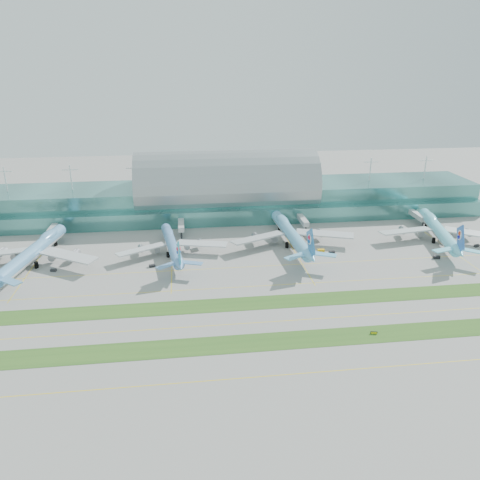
{
  "coord_description": "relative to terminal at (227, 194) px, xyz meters",
  "views": [
    {
      "loc": [
        -28.48,
        -174.73,
        98.5
      ],
      "look_at": [
        0.0,
        55.0,
        9.0
      ],
      "focal_mm": 35.0,
      "sensor_mm": 36.0,
      "label": 1
    }
  ],
  "objects": [
    {
      "name": "airliner_d",
      "position": [
        116.9,
        -65.25,
        -7.5
      ],
      "size": [
        67.98,
        78.38,
        21.81
      ],
      "rotation": [
        0.0,
        0.0,
        -0.23
      ],
      "color": "#6ED9F2",
      "rests_on": "ground"
    },
    {
      "name": "taxiline_c",
      "position": [
        -0.01,
        -110.79,
        -14.22
      ],
      "size": [
        420.0,
        0.35,
        0.01
      ],
      "primitive_type": "cube",
      "color": "yellow",
      "rests_on": "ground"
    },
    {
      "name": "terminal",
      "position": [
        0.0,
        0.0,
        0.0
      ],
      "size": [
        340.0,
        69.1,
        36.0
      ],
      "color": "#3D7A75",
      "rests_on": "ground"
    },
    {
      "name": "taxiline_b",
      "position": [
        -0.01,
        -142.79,
        -14.22
      ],
      "size": [
        420.0,
        0.35,
        0.01
      ],
      "primitive_type": "cube",
      "color": "yellow",
      "rests_on": "ground"
    },
    {
      "name": "gse_c",
      "position": [
        -46.15,
        -82.79,
        -13.62
      ],
      "size": [
        3.53,
        2.36,
        1.21
      ],
      "primitive_type": "cube",
      "rotation": [
        0.0,
        0.0,
        0.2
      ],
      "color": "black",
      "rests_on": "ground"
    },
    {
      "name": "gse_g",
      "position": [
        102.83,
        -90.67,
        -13.43
      ],
      "size": [
        3.7,
        2.2,
        1.59
      ],
      "primitive_type": "cube",
      "rotation": [
        0.0,
        0.0,
        -0.18
      ],
      "color": "black",
      "rests_on": "ground"
    },
    {
      "name": "gse_e",
      "position": [
        44.87,
        -73.64,
        -13.54
      ],
      "size": [
        3.82,
        2.23,
        1.38
      ],
      "primitive_type": "cube",
      "rotation": [
        0.0,
        0.0,
        -0.09
      ],
      "color": "#E5A40D",
      "rests_on": "ground"
    },
    {
      "name": "airliner_b",
      "position": [
        -36.27,
        -66.74,
        -8.43
      ],
      "size": [
        59.58,
        68.16,
        18.78
      ],
      "rotation": [
        0.0,
        0.0,
        0.14
      ],
      "color": "#5B8FC9",
      "rests_on": "ground"
    },
    {
      "name": "gse_f",
      "position": [
        50.09,
        -76.51,
        -13.59
      ],
      "size": [
        3.27,
        1.8,
        1.28
      ],
      "primitive_type": "cube",
      "rotation": [
        0.0,
        0.0,
        0.07
      ],
      "color": "black",
      "rests_on": "ground"
    },
    {
      "name": "grass_strip_far",
      "position": [
        -0.01,
        -126.79,
        -14.19
      ],
      "size": [
        420.0,
        12.0,
        0.08
      ],
      "primitive_type": "cube",
      "color": "#2D591E",
      "rests_on": "ground"
    },
    {
      "name": "ground",
      "position": [
        -0.01,
        -128.79,
        -14.23
      ],
      "size": [
        700.0,
        700.0,
        0.0
      ],
      "primitive_type": "plane",
      "color": "gray",
      "rests_on": "ground"
    },
    {
      "name": "taxiline_a",
      "position": [
        -0.01,
        -176.79,
        -14.22
      ],
      "size": [
        420.0,
        0.35,
        0.01
      ],
      "primitive_type": "cube",
      "color": "yellow",
      "rests_on": "ground"
    },
    {
      "name": "airliner_a",
      "position": [
        -106.53,
        -71.55,
        -7.22
      ],
      "size": [
        71.56,
        82.18,
        22.73
      ],
      "rotation": [
        0.0,
        0.0,
        -0.18
      ],
      "color": "#5A97C7",
      "rests_on": "ground"
    },
    {
      "name": "taxiway_sign_east",
      "position": [
        41.61,
        -156.53,
        -13.69
      ],
      "size": [
        2.56,
        0.83,
        1.09
      ],
      "rotation": [
        0.0,
        0.0,
        -0.22
      ],
      "color": "black",
      "rests_on": "ground"
    },
    {
      "name": "taxiline_d",
      "position": [
        -0.01,
        -88.79,
        -14.22
      ],
      "size": [
        420.0,
        0.35,
        0.01
      ],
      "primitive_type": "cube",
      "color": "yellow",
      "rests_on": "ground"
    },
    {
      "name": "grass_strip_near",
      "position": [
        -0.01,
        -156.79,
        -14.19
      ],
      "size": [
        420.0,
        12.0,
        0.08
      ],
      "primitive_type": "cube",
      "color": "#2D591E",
      "rests_on": "ground"
    },
    {
      "name": "gse_d",
      "position": [
        -34.98,
        -73.08,
        -13.51
      ],
      "size": [
        3.63,
        1.94,
        1.44
      ],
      "primitive_type": "cube",
      "rotation": [
        0.0,
        0.0,
        0.0
      ],
      "color": "black",
      "rests_on": "ground"
    },
    {
      "name": "airliner_c",
      "position": [
        30.48,
        -60.86,
        -7.34
      ],
      "size": [
        71.39,
        81.07,
        22.31
      ],
      "rotation": [
        0.0,
        0.0,
        0.05
      ],
      "color": "#67B6E2",
      "rests_on": "ground"
    },
    {
      "name": "gse_h",
      "position": [
        133.9,
        -77.64,
        -13.59
      ],
      "size": [
        3.46,
        2.29,
        1.28
      ],
      "primitive_type": "cube",
      "rotation": [
        0.0,
        0.0,
        0.29
      ],
      "color": "black",
      "rests_on": "ground"
    },
    {
      "name": "gse_b",
      "position": [
        -94.72,
        -82.27,
        -13.6
      ],
      "size": [
        3.14,
        2.07,
        1.26
      ],
      "primitive_type": "cube",
      "rotation": [
        0.0,
        0.0,
        -0.19
      ],
      "color": "black",
      "rests_on": "ground"
    }
  ]
}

